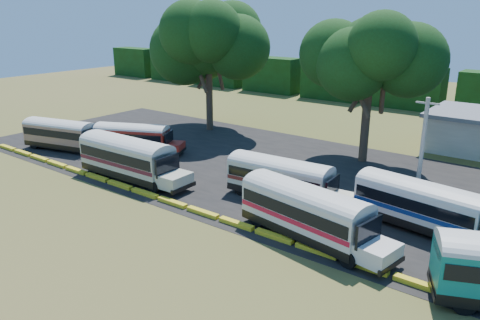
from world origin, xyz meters
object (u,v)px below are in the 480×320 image
Objects in this scene: bus_beige at (62,133)px; bus_red at (134,136)px; bus_white_red at (307,210)px; tree_west at (208,40)px; bus_cream_west at (129,156)px.

bus_beige reaches higher than bus_red.
bus_white_red is (29.87, -2.18, 0.16)m from bus_beige.
bus_red is 14.88m from tree_west.
bus_red is 0.82× the size of bus_cream_west.
bus_cream_west reaches higher than bus_white_red.
tree_west reaches higher than bus_cream_west.
bus_cream_west is (5.80, -5.51, 0.35)m from bus_red.
bus_white_red is (17.38, -0.49, -0.10)m from bus_cream_west.
tree_west is (-23.50, 17.95, 8.61)m from bus_white_red.
bus_white_red is 30.80m from tree_west.
bus_beige is 19.14m from tree_west.
bus_white_red is at bearing -37.38° from tree_west.
bus_cream_west is at bearing -70.70° from tree_west.
bus_cream_west is 17.39m from bus_white_red.
bus_beige is 0.88× the size of bus_cream_west.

